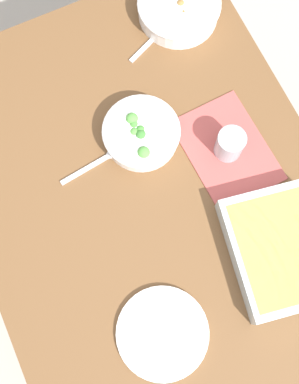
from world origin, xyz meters
TOP-DOWN VIEW (x-y plane):
  - ground_plane at (0.00, 0.00)m, footprint 6.00×6.00m
  - dining_table at (0.00, 0.00)m, footprint 1.20×0.90m
  - placemat at (-0.02, 0.23)m, footprint 0.29×0.21m
  - stew_bowl at (-0.44, 0.29)m, footprint 0.23×0.23m
  - broccoli_bowl at (-0.14, 0.04)m, footprint 0.20×0.20m
  - baking_dish at (0.27, 0.22)m, footprint 0.33×0.27m
  - drink_cup at (-0.02, 0.23)m, footprint 0.07×0.07m
  - side_plate at (0.33, -0.12)m, footprint 0.22×0.22m
  - spoon_by_stew at (-0.40, 0.21)m, footprint 0.09×0.17m
  - spoon_by_broccoli at (-0.13, -0.08)m, footprint 0.04×0.18m

SIDE VIEW (x-z plane):
  - ground_plane at x=0.00m, z-range 0.00..0.00m
  - dining_table at x=0.00m, z-range 0.28..1.02m
  - placemat at x=-0.02m, z-range 0.74..0.74m
  - spoon_by_stew at x=-0.40m, z-range 0.74..0.75m
  - spoon_by_broccoli at x=-0.13m, z-range 0.74..0.75m
  - side_plate at x=0.33m, z-range 0.74..0.75m
  - broccoli_bowl at x=-0.14m, z-range 0.74..0.80m
  - stew_bowl at x=-0.44m, z-range 0.74..0.80m
  - baking_dish at x=0.27m, z-range 0.74..0.80m
  - drink_cup at x=-0.02m, z-range 0.74..0.82m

